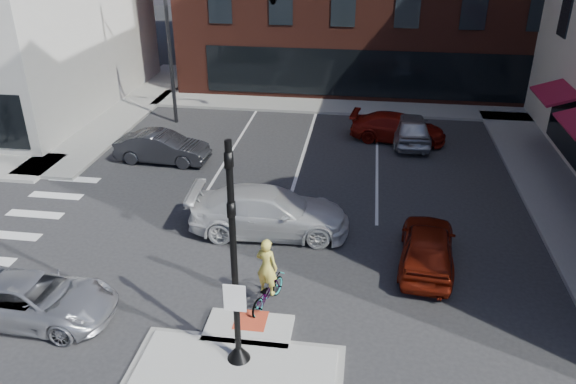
% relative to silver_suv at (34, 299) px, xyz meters
% --- Properties ---
extents(ground, '(120.00, 120.00, 0.00)m').
position_rel_silver_suv_xyz_m(ground, '(6.08, -1.30, -0.65)').
color(ground, '#28282B').
rests_on(ground, ground).
extents(refuge_island, '(5.40, 4.65, 0.13)m').
position_rel_silver_suv_xyz_m(refuge_island, '(6.08, -1.56, -0.60)').
color(refuge_island, gray).
rests_on(refuge_island, ground).
extents(sidewalk_e, '(3.00, 24.00, 0.15)m').
position_rel_silver_suv_xyz_m(sidewalk_e, '(16.88, 8.70, -0.57)').
color(sidewalk_e, gray).
rests_on(sidewalk_e, ground).
extents(sidewalk_n, '(26.00, 3.00, 0.15)m').
position_rel_silver_suv_xyz_m(sidewalk_n, '(9.08, 20.70, -0.57)').
color(sidewalk_n, gray).
rests_on(sidewalk_n, ground).
extents(signal_pole, '(0.60, 0.60, 5.98)m').
position_rel_silver_suv_xyz_m(signal_pole, '(6.08, -0.91, 1.71)').
color(signal_pole, black).
rests_on(signal_pole, refuge_island).
extents(mast_arm_signal, '(6.10, 2.24, 8.00)m').
position_rel_silver_suv_xyz_m(mast_arm_signal, '(2.61, 16.70, 5.56)').
color(mast_arm_signal, black).
rests_on(mast_arm_signal, ground).
extents(silver_suv, '(4.71, 2.25, 1.30)m').
position_rel_silver_suv_xyz_m(silver_suv, '(0.00, 0.00, 0.00)').
color(silver_suv, silver).
rests_on(silver_suv, ground).
extents(red_sedan, '(2.10, 4.40, 1.45)m').
position_rel_silver_suv_xyz_m(red_sedan, '(11.16, 4.30, 0.08)').
color(red_sedan, maroon).
rests_on(red_sedan, ground).
extents(white_pickup, '(5.81, 2.65, 1.65)m').
position_rel_silver_suv_xyz_m(white_pickup, '(5.73, 5.70, 0.18)').
color(white_pickup, silver).
rests_on(white_pickup, ground).
extents(bg_car_dark, '(4.35, 1.73, 1.41)m').
position_rel_silver_suv_xyz_m(bg_car_dark, '(-0.25, 11.32, 0.06)').
color(bg_car_dark, '#2A2A2F').
rests_on(bg_car_dark, ground).
extents(bg_car_silver, '(2.01, 4.54, 1.52)m').
position_rel_silver_suv_xyz_m(bg_car_silver, '(11.18, 15.48, 0.11)').
color(bg_car_silver, '#B3B6BB').
rests_on(bg_car_silver, ground).
extents(bg_car_red, '(4.96, 2.57, 1.37)m').
position_rel_silver_suv_xyz_m(bg_car_red, '(10.57, 15.59, 0.04)').
color(bg_car_red, maroon).
rests_on(bg_car_red, ground).
extents(cyclist, '(1.16, 1.89, 2.25)m').
position_rel_silver_suv_xyz_m(cyclist, '(6.40, 1.50, 0.11)').
color(cyclist, '#3F3F44').
rests_on(cyclist, ground).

